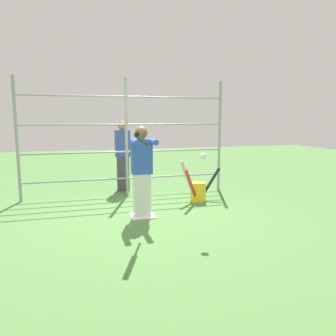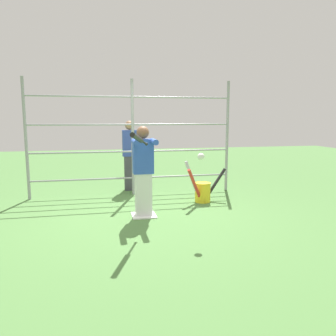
{
  "view_description": "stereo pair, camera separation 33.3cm",
  "coord_description": "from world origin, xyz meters",
  "px_view_note": "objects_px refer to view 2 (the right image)",
  "views": [
    {
      "loc": [
        1.03,
        5.21,
        1.63
      ],
      "look_at": [
        -0.33,
        0.41,
        0.87
      ],
      "focal_mm": 35.0,
      "sensor_mm": 36.0,
      "label": 1
    },
    {
      "loc": [
        0.7,
        5.29,
        1.63
      ],
      "look_at": [
        -0.33,
        0.41,
        0.87
      ],
      "focal_mm": 35.0,
      "sensor_mm": 36.0,
      "label": 2
    }
  ],
  "objects_px": {
    "bat_bucket": "(202,190)",
    "bystander_behind_fence": "(130,154)",
    "baseball_bat_swinging": "(138,139)",
    "softball_in_flight": "(201,157)",
    "batter": "(143,168)"
  },
  "relations": [
    {
      "from": "batter",
      "to": "softball_in_flight",
      "type": "bearing_deg",
      "value": 123.09
    },
    {
      "from": "bat_bucket",
      "to": "bystander_behind_fence",
      "type": "bearing_deg",
      "value": -47.29
    },
    {
      "from": "softball_in_flight",
      "to": "bat_bucket",
      "type": "relative_size",
      "value": 0.1
    },
    {
      "from": "batter",
      "to": "bat_bucket",
      "type": "distance_m",
      "value": 1.54
    },
    {
      "from": "batter",
      "to": "softball_in_flight",
      "type": "distance_m",
      "value": 1.25
    },
    {
      "from": "bystander_behind_fence",
      "to": "baseball_bat_swinging",
      "type": "bearing_deg",
      "value": 86.99
    },
    {
      "from": "batter",
      "to": "bystander_behind_fence",
      "type": "height_order",
      "value": "bystander_behind_fence"
    },
    {
      "from": "batter",
      "to": "baseball_bat_swinging",
      "type": "height_order",
      "value": "batter"
    },
    {
      "from": "batter",
      "to": "softball_in_flight",
      "type": "relative_size",
      "value": 15.62
    },
    {
      "from": "baseball_bat_swinging",
      "to": "bat_bucket",
      "type": "bearing_deg",
      "value": -132.34
    },
    {
      "from": "baseball_bat_swinging",
      "to": "softball_in_flight",
      "type": "bearing_deg",
      "value": 170.18
    },
    {
      "from": "batter",
      "to": "bat_bucket",
      "type": "xyz_separation_m",
      "value": [
        -1.25,
        -0.69,
        -0.58
      ]
    },
    {
      "from": "bat_bucket",
      "to": "baseball_bat_swinging",
      "type": "bearing_deg",
      "value": 47.66
    },
    {
      "from": "bat_bucket",
      "to": "bystander_behind_fence",
      "type": "distance_m",
      "value": 1.96
    },
    {
      "from": "softball_in_flight",
      "to": "batter",
      "type": "bearing_deg",
      "value": -56.91
    }
  ]
}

